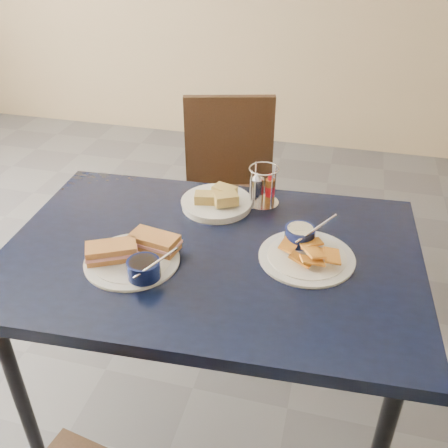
% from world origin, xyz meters
% --- Properties ---
extents(ground, '(6.00, 6.00, 0.00)m').
position_xyz_m(ground, '(0.00, 0.00, 0.00)').
color(ground, '#4A4A4E').
rests_on(ground, ground).
extents(dining_table, '(1.27, 0.88, 0.75)m').
position_xyz_m(dining_table, '(0.11, -0.09, 0.68)').
color(dining_table, black).
rests_on(dining_table, ground).
extents(chair_far, '(0.51, 0.50, 0.88)m').
position_xyz_m(chair_far, '(-0.03, 0.80, 0.51)').
color(chair_far, black).
rests_on(chair_far, ground).
extents(sandwich_plate, '(0.30, 0.27, 0.12)m').
position_xyz_m(sandwich_plate, '(-0.08, -0.20, 0.77)').
color(sandwich_plate, white).
rests_on(sandwich_plate, dining_table).
extents(plantain_plate, '(0.28, 0.28, 0.12)m').
position_xyz_m(plantain_plate, '(0.38, -0.04, 0.77)').
color(plantain_plate, white).
rests_on(plantain_plate, dining_table).
extents(bread_basket, '(0.23, 0.23, 0.07)m').
position_xyz_m(bread_basket, '(0.06, 0.16, 0.77)').
color(bread_basket, white).
rests_on(bread_basket, dining_table).
extents(condiment_caddy, '(0.11, 0.11, 0.14)m').
position_xyz_m(condiment_caddy, '(0.20, 0.22, 0.81)').
color(condiment_caddy, silver).
rests_on(condiment_caddy, dining_table).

